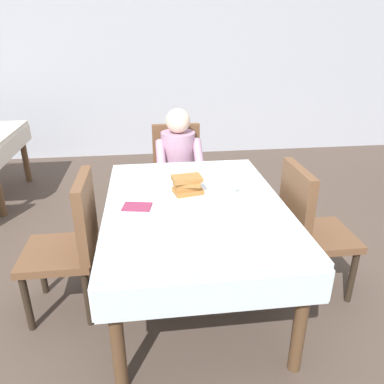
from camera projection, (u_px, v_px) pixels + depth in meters
ground_plane at (194, 296)px, 2.61m from camera, size 14.00×14.00×0.00m
back_wall at (162, 40)px, 5.05m from camera, size 12.00×0.16×3.20m
dining_table_main at (194, 214)px, 2.35m from camera, size 1.12×1.52×0.74m
chair_diner at (177, 169)px, 3.46m from camera, size 0.44×0.45×0.93m
diner_person at (179, 160)px, 3.26m from camera, size 0.40×0.43×1.12m
chair_left_side at (72, 238)px, 2.31m from camera, size 0.45×0.44×0.93m
chair_right_side at (308, 223)px, 2.49m from camera, size 0.45×0.44×0.93m
plate_breakfast at (189, 193)px, 2.40m from camera, size 0.28×0.28×0.02m
breakfast_stack at (187, 185)px, 2.37m from camera, size 0.21×0.17×0.11m
cup_coffee at (232, 186)px, 2.42m from camera, size 0.11×0.08×0.08m
fork_left_of_plate at (160, 197)px, 2.37m from camera, size 0.03×0.18×0.00m
knife_right_of_plate at (218, 194)px, 2.41m from camera, size 0.03×0.20×0.00m
spoon_near_edge at (204, 218)px, 2.10m from camera, size 0.15×0.05×0.00m
napkin_folded at (137, 207)px, 2.23m from camera, size 0.19×0.15×0.01m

